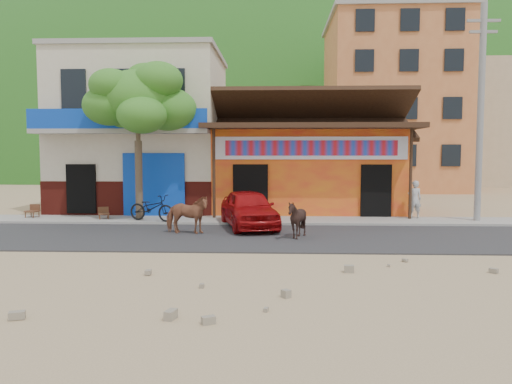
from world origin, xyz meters
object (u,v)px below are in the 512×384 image
red_car (249,209)px  scooter (152,208)px  utility_pole (481,113)px  pedestrian (415,199)px  tree (138,141)px  cow_dark (297,219)px  cow_tan (187,215)px  cafe_chair_left (104,208)px  cafe_chair_right (32,205)px

red_car → scooter: (-3.67, 0.95, -0.09)m
utility_pole → pedestrian: (-2.18, 0.56, -3.27)m
red_car → tree: bearing=146.2°
cow_dark → scooter: 6.12m
scooter → cow_tan: bearing=-123.6°
pedestrian → cafe_chair_left: (-12.02, -0.74, -0.31)m
utility_pole → cow_tan: 11.43m
cafe_chair_left → cafe_chair_right: 3.02m
cow_dark → cafe_chair_left: cow_dark is taller
pedestrian → cow_dark: bearing=40.8°
cow_tan → cafe_chair_right: size_ratio=1.57×
utility_pole → cafe_chair_right: (-17.20, 0.20, -3.53)m
utility_pole → cow_dark: (-6.93, -3.80, -3.50)m
cow_tan → cafe_chair_left: 4.73m
cow_dark → scooter: size_ratio=0.62×
utility_pole → scooter: bearing=-176.7°
cow_tan → cafe_chair_right: 7.49m
cow_dark → cafe_chair_right: size_ratio=1.24×
scooter → cafe_chair_right: size_ratio=2.00×
cow_dark → cafe_chair_left: (-7.27, 3.62, -0.08)m
utility_pole → scooter: utility_pole is taller
cow_dark → red_car: red_car is taller
cafe_chair_left → cow_tan: bearing=-61.5°
tree → cow_tan: bearing=-50.6°
cow_dark → scooter: cow_dark is taller
cow_tan → cafe_chair_left: size_ratio=1.74×
scooter → pedestrian: (10.02, 1.25, 0.24)m
cafe_chair_left → utility_pole: bearing=-23.2°
tree → pedestrian: 10.88m
cafe_chair_right → cow_tan: bearing=-16.1°
cow_tan → pedestrian: pedestrian is taller
cow_dark → cafe_chair_left: size_ratio=1.37×
utility_pole → cafe_chair_left: bearing=-179.3°
cow_tan → red_car: (1.93, 1.42, 0.04)m
cafe_chair_left → cafe_chair_right: (-3.00, 0.38, 0.05)m
tree → cow_tan: 4.44m
tree → cafe_chair_left: (-1.40, 0.02, -2.57)m
cafe_chair_right → scooter: bearing=-0.5°
red_car → cafe_chair_right: (-8.67, 1.84, -0.12)m
cow_tan → pedestrian: size_ratio=1.01×
scooter → tree: bearing=70.6°
utility_pole → cafe_chair_right: bearing=179.3°
cow_dark → cafe_chair_right: cow_dark is taller
tree → pedestrian: tree is taller
scooter → pedestrian: 10.10m
utility_pole → cow_tan: utility_pole is taller
cow_tan → cafe_chair_right: bearing=70.8°
tree → cow_dark: 7.32m
cafe_chair_left → tree: bearing=-24.9°
tree → cow_dark: bearing=-31.5°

